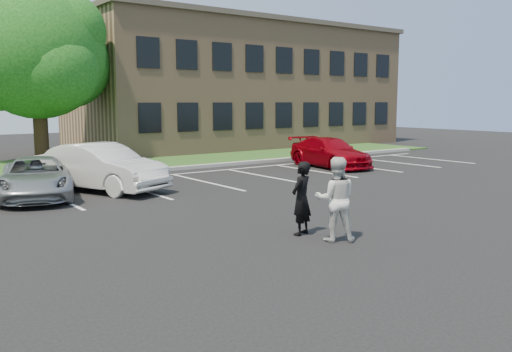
{
  "coord_description": "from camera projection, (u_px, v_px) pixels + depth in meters",
  "views": [
    {
      "loc": [
        -7.84,
        -9.6,
        3.07
      ],
      "look_at": [
        0.0,
        1.0,
        1.25
      ],
      "focal_mm": 38.0,
      "sensor_mm": 36.0,
      "label": 1
    }
  ],
  "objects": [
    {
      "name": "man_black_suit",
      "position": [
        301.0,
        198.0,
        12.46
      ],
      "size": [
        0.73,
        0.6,
        1.71
      ],
      "primitive_type": "imported",
      "rotation": [
        0.0,
        0.0,
        3.51
      ],
      "color": "black",
      "rests_on": "ground"
    },
    {
      "name": "man_white_shirt",
      "position": [
        336.0,
        199.0,
        11.9
      ],
      "size": [
        1.15,
        1.12,
        1.87
      ],
      "primitive_type": "imported",
      "rotation": [
        0.0,
        0.0,
        2.49
      ],
      "color": "silver",
      "rests_on": "ground"
    },
    {
      "name": "stall_lines",
      "position": [
        162.0,
        182.0,
        20.63
      ],
      "size": [
        34.0,
        5.36,
        0.01
      ],
      "color": "silver",
      "rests_on": "ground"
    },
    {
      "name": "office_building",
      "position": [
        239.0,
        86.0,
        37.87
      ],
      "size": [
        22.4,
        10.4,
        8.3
      ],
      "color": "#A4815E",
      "rests_on": "ground"
    },
    {
      "name": "ground_plane",
      "position": [
        281.0,
        233.0,
        12.68
      ],
      "size": [
        90.0,
        90.0,
        0.0
      ],
      "primitive_type": "plane",
      "color": "black",
      "rests_on": "ground"
    },
    {
      "name": "car_silver_minivan",
      "position": [
        36.0,
        178.0,
        17.22
      ],
      "size": [
        3.44,
        5.14,
        1.31
      ],
      "primitive_type": "imported",
      "rotation": [
        0.0,
        0.0,
        -0.29
      ],
      "color": "#9B9DA2",
      "rests_on": "ground"
    },
    {
      "name": "tree",
      "position": [
        38.0,
        54.0,
        26.49
      ],
      "size": [
        7.8,
        7.2,
        8.8
      ],
      "color": "black",
      "rests_on": "ground"
    },
    {
      "name": "car_red_compact",
      "position": [
        330.0,
        153.0,
        25.39
      ],
      "size": [
        2.44,
        4.9,
        1.37
      ],
      "primitive_type": "imported",
      "rotation": [
        0.0,
        0.0,
        -0.11
      ],
      "color": "#93020D",
      "rests_on": "ground"
    },
    {
      "name": "curb",
      "position": [
        97.0,
        175.0,
        22.23
      ],
      "size": [
        40.0,
        0.3,
        0.15
      ],
      "primitive_type": "cube",
      "color": "gray",
      "rests_on": "ground"
    },
    {
      "name": "car_white_sedan",
      "position": [
        101.0,
        167.0,
        18.62
      ],
      "size": [
        3.49,
        5.24,
        1.63
      ],
      "primitive_type": "imported",
      "rotation": [
        0.0,
        0.0,
        0.39
      ],
      "color": "silver",
      "rests_on": "ground"
    },
    {
      "name": "grass_strip",
      "position": [
        66.0,
        166.0,
        25.42
      ],
      "size": [
        44.0,
        8.0,
        0.08
      ],
      "primitive_type": "cube",
      "color": "#194E1A",
      "rests_on": "ground"
    }
  ]
}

